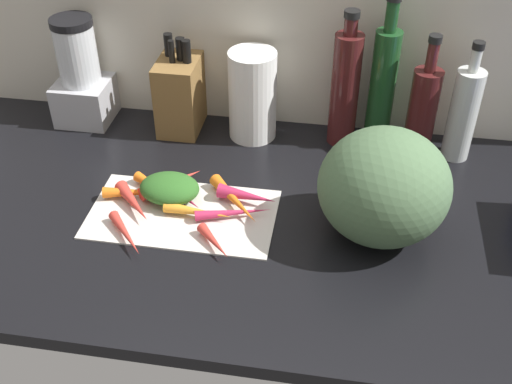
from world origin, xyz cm
name	(u,v)px	position (x,y,z in cm)	size (l,w,h in cm)	color
ground_plane	(280,218)	(0.00, 0.00, -1.50)	(170.00, 80.00, 3.00)	black
wall_back	(305,8)	(0.00, 38.50, 30.00)	(170.00, 3.00, 60.00)	beige
cutting_board	(183,213)	(-20.28, -4.09, 0.40)	(39.29, 22.17, 0.80)	beige
carrot_0	(198,212)	(-16.63, -5.01, 2.06)	(2.52, 2.52, 14.56)	orange
carrot_1	(136,192)	(-31.51, -0.67, 2.03)	(2.46, 2.46, 14.01)	orange
carrot_2	(133,202)	(-30.76, -4.40, 2.27)	(2.94, 2.94, 13.49)	red
carrot_3	(233,213)	(-9.38, -3.93, 1.90)	(2.20, 2.20, 15.93)	#B2264C
carrot_4	(235,199)	(-9.83, 0.46, 2.18)	(2.76, 2.76, 17.23)	orange
carrot_5	(126,234)	(-29.31, -13.83, 1.88)	(2.16, 2.16, 13.71)	red
carrot_6	(182,196)	(-21.36, 0.01, 1.89)	(2.19, 2.19, 11.75)	#B2264C
carrot_7	(214,242)	(-11.37, -13.33, 1.88)	(2.17, 2.17, 10.36)	red
carrot_8	(153,185)	(-28.61, 2.49, 1.98)	(2.37, 2.37, 10.28)	orange
carrot_9	(247,196)	(-7.42, 1.50, 2.41)	(3.22, 3.22, 12.78)	#B2264C
carrot_10	(172,182)	(-24.64, 3.73, 2.29)	(2.98, 2.98, 15.19)	red
carrot_greens_pile	(170,188)	(-23.99, 0.15, 3.54)	(12.95, 9.96, 5.48)	#2D6023
winter_squash	(384,187)	(20.38, -3.31, 11.79)	(25.75, 24.55, 23.57)	#4C6B47
knife_block	(181,92)	(-29.16, 30.90, 9.61)	(9.84, 15.50, 23.99)	brown
blender_appliance	(81,78)	(-54.55, 30.42, 11.70)	(13.34, 13.34, 27.20)	#B2B2B7
paper_towel_roll	(253,95)	(-10.87, 29.50, 11.11)	(11.58, 11.58, 22.21)	white
bottle_0	(345,88)	(10.98, 30.37, 14.62)	(6.74, 6.74, 33.36)	#471919
bottle_1	(382,85)	(19.49, 31.17, 15.63)	(6.12, 6.12, 37.35)	#19421E
bottle_2	(422,109)	(29.18, 28.77, 11.44)	(6.79, 6.79, 29.62)	#471919
bottle_3	(463,113)	(38.23, 28.09, 11.68)	(6.49, 6.49, 29.05)	silver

